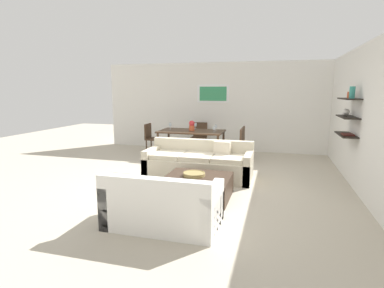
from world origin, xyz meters
name	(u,v)px	position (x,y,z in m)	size (l,w,h in m)	color
ground_plane	(197,182)	(0.00, 0.00, 0.00)	(18.00, 18.00, 0.00)	#BCB29E
back_wall_unit	(235,107)	(0.29, 3.53, 1.35)	(8.40, 0.09, 2.70)	silver
right_wall_shelf_unit	(358,117)	(3.03, 0.60, 1.35)	(0.34, 8.20, 2.70)	silver
sofa_beige	(199,164)	(-0.04, 0.34, 0.29)	(2.26, 0.90, 0.78)	beige
loveseat_white	(163,205)	(0.07, -2.11, 0.29)	(1.53, 0.90, 0.78)	white
coffee_table	(198,187)	(0.25, -0.88, 0.19)	(1.12, 0.96, 0.38)	#38281E
decorative_bowl	(194,174)	(0.18, -0.86, 0.41)	(0.39, 0.39, 0.06)	#99844C
dining_table	(191,133)	(-0.74, 2.24, 0.68)	(1.79, 0.99, 0.75)	#422D1E
dining_chair_right_far	(239,140)	(0.56, 2.47, 0.50)	(0.44, 0.44, 0.88)	#422D1E
dining_chair_head	(199,135)	(-0.74, 3.15, 0.50)	(0.44, 0.44, 0.88)	#422D1E
dining_chair_right_near	(237,143)	(0.56, 2.02, 0.50)	(0.44, 0.44, 0.88)	#422D1E
dining_chair_left_far	(152,136)	(-2.04, 2.47, 0.50)	(0.44, 0.44, 0.88)	#422D1E
wine_glass_head	(195,125)	(-0.74, 2.68, 0.86)	(0.07, 0.07, 0.17)	silver
wine_glass_right_far	(216,127)	(-0.08, 2.37, 0.87)	(0.06, 0.06, 0.17)	silver
wine_glass_right_near	(214,128)	(-0.08, 2.12, 0.86)	(0.07, 0.07, 0.16)	silver
wine_glass_left_far	(170,125)	(-1.41, 2.37, 0.89)	(0.07, 0.07, 0.19)	silver
centerpiece_vase	(192,125)	(-0.75, 2.29, 0.89)	(0.16, 0.16, 0.28)	#D85933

